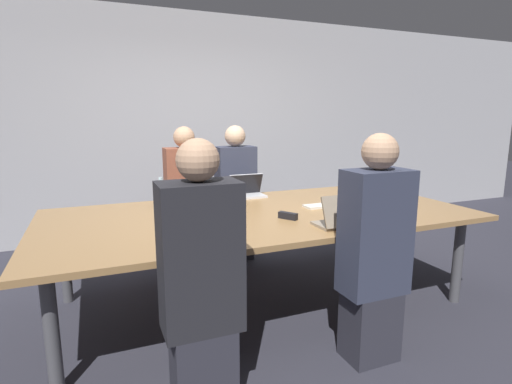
% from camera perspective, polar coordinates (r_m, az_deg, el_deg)
% --- Properties ---
extents(ground_plane, '(24.00, 24.00, 0.00)m').
position_cam_1_polar(ground_plane, '(3.46, 0.75, -15.32)').
color(ground_plane, '#2D2D38').
extents(curtain_wall, '(12.00, 0.06, 2.80)m').
position_cam_1_polar(curtain_wall, '(5.29, -9.10, 9.34)').
color(curtain_wall, '#ADADB2').
rests_on(curtain_wall, ground_plane).
extents(conference_table, '(3.35, 1.58, 0.76)m').
position_cam_1_polar(conference_table, '(3.21, 0.78, -3.82)').
color(conference_table, '#9E7547').
rests_on(conference_table, ground_plane).
extents(laptop_far_midleft, '(0.36, 0.22, 0.21)m').
position_cam_1_polar(laptop_far_midleft, '(3.59, -9.32, -0.53)').
color(laptop_far_midleft, '#B7B7BC').
rests_on(laptop_far_midleft, conference_table).
extents(person_far_midleft, '(0.40, 0.24, 1.42)m').
position_cam_1_polar(person_far_midleft, '(4.12, -9.96, -1.00)').
color(person_far_midleft, '#2D2D38').
rests_on(person_far_midleft, ground_plane).
extents(cup_far_midleft, '(0.09, 0.09, 0.10)m').
position_cam_1_polar(cup_far_midleft, '(3.51, -13.68, -1.17)').
color(cup_far_midleft, '#232328').
rests_on(cup_far_midleft, conference_table).
extents(bottle_far_midleft, '(0.07, 0.07, 0.27)m').
position_cam_1_polar(bottle_far_midleft, '(3.39, -13.39, -0.45)').
color(bottle_far_midleft, '#ADD1E0').
rests_on(bottle_far_midleft, conference_table).
extents(laptop_near_left, '(0.31, 0.23, 0.24)m').
position_cam_1_polar(laptop_near_left, '(2.39, -9.23, -6.15)').
color(laptop_near_left, gray).
rests_on(laptop_near_left, conference_table).
extents(person_near_left, '(0.40, 0.24, 1.42)m').
position_cam_1_polar(person_near_left, '(2.09, -7.84, -12.87)').
color(person_near_left, '#2D2D38').
rests_on(person_near_left, ground_plane).
extents(laptop_near_midright, '(0.35, 0.23, 0.23)m').
position_cam_1_polar(laptop_near_midright, '(2.85, 12.23, -3.55)').
color(laptop_near_midright, gray).
rests_on(laptop_near_midright, conference_table).
extents(person_near_midright, '(0.40, 0.24, 1.43)m').
position_cam_1_polar(person_near_midright, '(2.57, 16.51, -8.46)').
color(person_near_midright, '#2D2D38').
rests_on(person_near_midright, ground_plane).
extents(laptop_far_center, '(0.33, 0.22, 0.22)m').
position_cam_1_polar(laptop_far_center, '(3.81, -1.36, 0.28)').
color(laptop_far_center, silver).
rests_on(laptop_far_center, conference_table).
extents(person_far_center, '(0.40, 0.24, 1.43)m').
position_cam_1_polar(person_far_center, '(4.23, -2.92, -0.49)').
color(person_far_center, '#2D2D38').
rests_on(person_far_center, ground_plane).
extents(stapler, '(0.12, 0.15, 0.05)m').
position_cam_1_polar(stapler, '(3.00, 4.58, -3.40)').
color(stapler, black).
rests_on(stapler, conference_table).
extents(notebook, '(0.23, 0.14, 0.02)m').
position_cam_1_polar(notebook, '(3.42, 8.78, -2.01)').
color(notebook, silver).
rests_on(notebook, conference_table).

